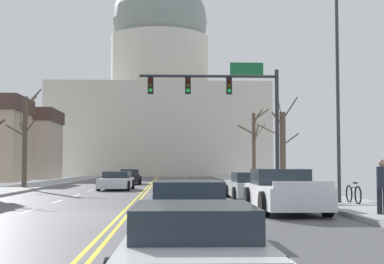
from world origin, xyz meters
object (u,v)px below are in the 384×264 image
Objects in this scene: sedan_near_02 at (187,209)px; bicycle_parked at (353,194)px; sedan_near_03 at (193,248)px; street_lamp_right at (330,71)px; pedestrian_00 at (382,184)px; sedan_oncoming_00 at (116,181)px; sedan_oncoming_01 at (130,177)px; sedan_near_00 at (251,187)px; signal_gantry at (229,98)px; pickup_truck_near_01 at (284,192)px.

sedan_near_02 is 2.53× the size of bicycle_parked.
sedan_near_03 is 15.86m from bicycle_parked.
street_lamp_right is 6.74m from pedestrian_00.
pedestrian_00 reaches higher than sedan_near_02.
street_lamp_right is 1.90× the size of sedan_oncoming_00.
street_lamp_right is at bearing -69.49° from sedan_oncoming_01.
sedan_oncoming_01 reaches higher than bicycle_parked.
sedan_near_00 is 12.69m from sedan_oncoming_00.
pedestrian_00 is at bearing -72.63° from sedan_oncoming_01.
street_lamp_right is at bearing -72.01° from signal_gantry.
pickup_truck_near_01 reaches higher than sedan_near_03.
sedan_near_03 reaches higher than bicycle_parked.
signal_gantry is at bearing 92.83° from pickup_truck_near_01.
pickup_truck_near_01 is at bearing 133.99° from pedestrian_00.
sedan_oncoming_00 is at bearing 97.24° from sedan_near_03.
signal_gantry is 1.69× the size of sedan_near_00.
signal_gantry reaches higher than bicycle_parked.
bicycle_parked is (3.25, 2.39, -0.19)m from pickup_truck_near_01.
signal_gantry is 9.91m from street_lamp_right.
pickup_truck_near_01 is 19.08m from sedan_oncoming_00.
pedestrian_00 is (3.07, -14.59, -4.37)m from signal_gantry.
street_lamp_right is 5.92m from pickup_truck_near_01.
sedan_near_00 reaches higher than bicycle_parked.
sedan_near_00 is (0.50, -4.80, -4.83)m from signal_gantry.
sedan_oncoming_01 is (-3.77, 34.79, 0.01)m from sedan_near_02.
sedan_near_00 is 5.87m from bicycle_parked.
sedan_oncoming_01 reaches higher than sedan_near_03.
street_lamp_right is at bearing 90.11° from pedestrian_00.
sedan_near_02 is (-2.96, -18.04, -4.84)m from signal_gantry.
bicycle_parked is (6.92, 14.28, -0.05)m from sedan_near_03.
signal_gantry is 1.68× the size of sedan_oncoming_00.
sedan_oncoming_00 is 18.56m from bicycle_parked.
signal_gantry is 4.78× the size of pedestrian_00.
sedan_near_02 reaches higher than sedan_near_03.
pedestrian_00 is (2.57, -9.78, 0.46)m from sedan_near_00.
pedestrian_00 is (9.89, -20.15, 0.48)m from sedan_oncoming_00.
sedan_near_00 is (-2.56, 4.62, -4.79)m from street_lamp_right.
sedan_near_00 is 1.05× the size of sedan_near_03.
sedan_near_02 is at bearing -83.82° from sedan_oncoming_01.
bicycle_parked is (10.66, -15.20, -0.09)m from sedan_oncoming_00.
sedan_near_03 is at bearing -97.34° from signal_gantry.
street_lamp_right is at bearing 46.41° from pickup_truck_near_01.
street_lamp_right reaches higher than sedan_near_02.
pedestrian_00 reaches higher than sedan_near_00.
sedan_near_03 is (-6.14, -14.48, -4.86)m from street_lamp_right.
bicycle_parked is (6.80, 8.41, -0.10)m from sedan_near_02.
sedan_near_03 is at bearing -84.87° from sedan_oncoming_01.
pedestrian_00 is (6.15, 9.32, 0.52)m from sedan_near_03.
street_lamp_right is 1.92× the size of sedan_near_00.
signal_gantry reaches higher than pedestrian_00.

